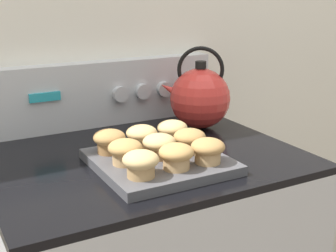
% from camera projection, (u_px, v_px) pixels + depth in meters
% --- Properties ---
extents(wall_back, '(8.00, 0.05, 2.40)m').
position_uv_depth(wall_back, '(89.00, 26.00, 1.35)').
color(wall_back, silver).
rests_on(wall_back, ground_plane).
extents(control_panel, '(0.73, 0.07, 0.19)m').
position_uv_depth(control_panel, '(99.00, 94.00, 1.36)').
color(control_panel, '#B7BABF').
rests_on(control_panel, stove_range).
extents(muffin_pan, '(0.28, 0.28, 0.02)m').
position_uv_depth(muffin_pan, '(158.00, 162.00, 1.06)').
color(muffin_pan, '#4C4C51').
rests_on(muffin_pan, stove_range).
extents(muffin_r0_c0, '(0.08, 0.08, 0.06)m').
position_uv_depth(muffin_r0_c0, '(141.00, 163.00, 0.95)').
color(muffin_r0_c0, tan).
rests_on(muffin_r0_c0, muffin_pan).
extents(muffin_r0_c1, '(0.08, 0.08, 0.06)m').
position_uv_depth(muffin_r0_c1, '(176.00, 155.00, 0.99)').
color(muffin_r0_c1, tan).
rests_on(muffin_r0_c1, muffin_pan).
extents(muffin_r0_c2, '(0.08, 0.08, 0.06)m').
position_uv_depth(muffin_r0_c2, '(208.00, 150.00, 1.02)').
color(muffin_r0_c2, tan).
rests_on(muffin_r0_c2, muffin_pan).
extents(muffin_r1_c0, '(0.08, 0.08, 0.06)m').
position_uv_depth(muffin_r1_c0, '(125.00, 151.00, 1.02)').
color(muffin_r1_c0, tan).
rests_on(muffin_r1_c0, muffin_pan).
extents(muffin_r1_c1, '(0.08, 0.08, 0.06)m').
position_uv_depth(muffin_r1_c1, '(158.00, 145.00, 1.05)').
color(muffin_r1_c1, '#A37A4C').
rests_on(muffin_r1_c1, muffin_pan).
extents(muffin_r1_c2, '(0.08, 0.08, 0.06)m').
position_uv_depth(muffin_r1_c2, '(190.00, 140.00, 1.09)').
color(muffin_r1_c2, tan).
rests_on(muffin_r1_c2, muffin_pan).
extents(muffin_r2_c0, '(0.08, 0.08, 0.06)m').
position_uv_depth(muffin_r2_c0, '(109.00, 140.00, 1.09)').
color(muffin_r2_c0, olive).
rests_on(muffin_r2_c0, muffin_pan).
extents(muffin_r2_c1, '(0.08, 0.08, 0.06)m').
position_uv_depth(muffin_r2_c1, '(142.00, 136.00, 1.12)').
color(muffin_r2_c1, tan).
rests_on(muffin_r2_c1, muffin_pan).
extents(muffin_r2_c2, '(0.08, 0.08, 0.06)m').
position_uv_depth(muffin_r2_c2, '(172.00, 130.00, 1.16)').
color(muffin_r2_c2, tan).
rests_on(muffin_r2_c2, muffin_pan).
extents(tea_kettle, '(0.20, 0.17, 0.24)m').
position_uv_depth(tea_kettle, '(200.00, 97.00, 1.34)').
color(tea_kettle, red).
rests_on(tea_kettle, stove_range).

